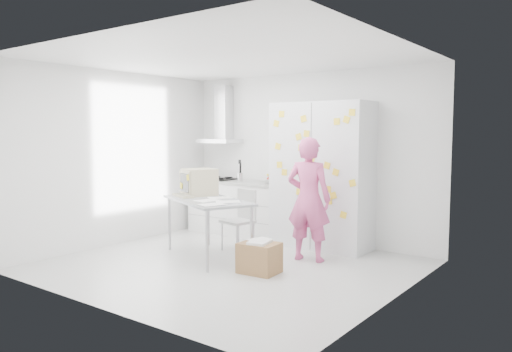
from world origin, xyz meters
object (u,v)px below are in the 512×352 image
Objects in this scene: desk at (202,190)px; person at (309,199)px; cardboard_box at (259,257)px; chair at (241,216)px.

person is at bearing 43.90° from desk.
desk is 3.41× the size of cardboard_box.
desk reaches higher than cardboard_box.
desk is 1.89× the size of chair.
chair is at bearing 138.57° from cardboard_box.
cardboard_box is (0.94, -0.83, -0.31)m from chair.
person is 0.99× the size of desk.
desk is (-1.48, -0.53, 0.07)m from person.
person reaches higher than chair.
person reaches higher than desk.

